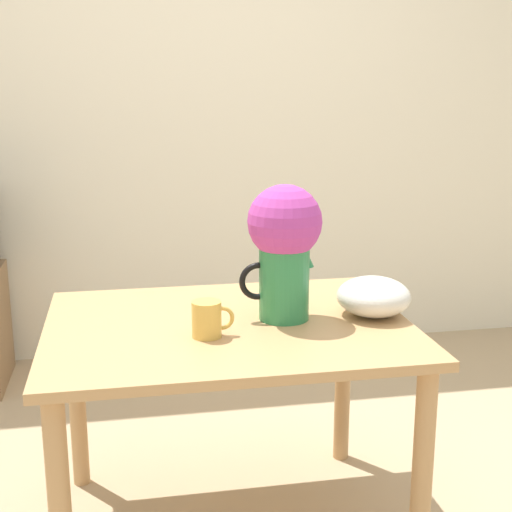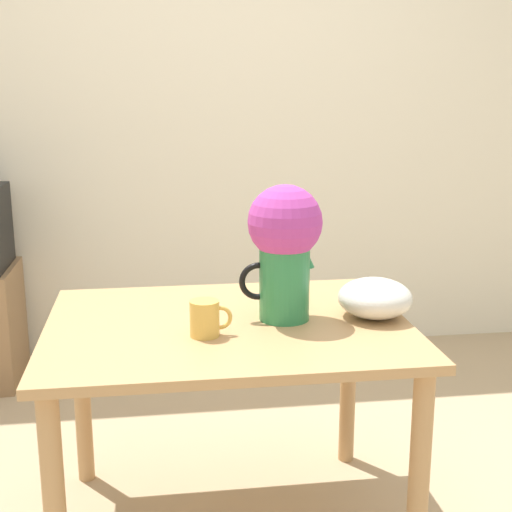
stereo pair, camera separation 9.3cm
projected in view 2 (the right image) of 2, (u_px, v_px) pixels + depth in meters
wall_back at (219, 112)px, 3.74m from camera, size 8.00×0.05×2.60m
table at (228, 354)px, 2.24m from camera, size 1.12×0.87×0.72m
flower_vase at (285, 241)px, 2.19m from camera, size 0.26×0.23×0.43m
coffee_mug at (206, 318)px, 2.09m from camera, size 0.13×0.09×0.11m
white_bowl at (375, 298)px, 2.26m from camera, size 0.24×0.24×0.12m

